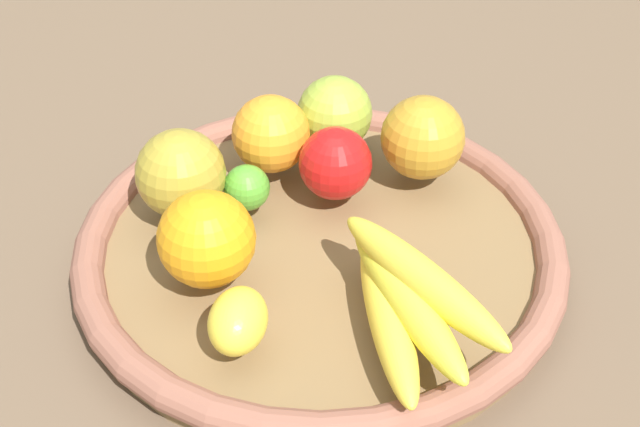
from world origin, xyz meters
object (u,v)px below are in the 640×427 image
apple_3 (423,138)px  orange_0 (206,239)px  lemon_0 (238,321)px  lime_0 (247,188)px  apple_0 (335,113)px  apple_1 (181,174)px  orange_1 (271,134)px  banana_bunch (406,298)px  apple_2 (335,163)px

apple_3 → orange_0: size_ratio=0.98×
apple_3 → lemon_0: size_ratio=1.31×
lime_0 → lemon_0: (0.09, -0.14, 0.00)m
lemon_0 → apple_0: bearing=107.7°
apple_1 → orange_0: bearing=-36.8°
orange_1 → lime_0: 0.07m
apple_1 → lime_0: 0.06m
apple_1 → lime_0: apple_1 is taller
orange_1 → orange_0: orange_0 is taller
orange_1 → apple_0: same height
orange_0 → lime_0: size_ratio=1.90×
orange_1 → orange_0: (0.05, -0.15, 0.00)m
apple_1 → orange_0: size_ratio=1.00×
orange_1 → banana_bunch: 0.24m
apple_1 → lime_0: (0.04, 0.04, -0.02)m
orange_0 → apple_3: bearing=71.6°
apple_0 → orange_0: (0.02, -0.22, 0.00)m
apple_3 → banana_bunch: 0.20m
banana_bunch → lemon_0: bearing=-138.9°
orange_1 → apple_2: (0.07, -0.00, -0.00)m
apple_1 → apple_2: (0.10, 0.10, -0.01)m
lime_0 → lemon_0: size_ratio=0.70×
apple_0 → lime_0: (-0.01, -0.13, -0.02)m
apple_3 → apple_0: size_ratio=1.07×
banana_bunch → apple_2: (-0.14, 0.11, 0.00)m
lemon_0 → apple_2: bearing=101.6°
apple_1 → lemon_0: (0.14, -0.10, -0.02)m
orange_1 → lemon_0: orange_1 is taller
apple_0 → apple_2: (0.04, -0.07, -0.00)m
orange_0 → lemon_0: size_ratio=1.33×
orange_0 → apple_2: (0.02, 0.15, -0.01)m
apple_1 → banana_bunch: 0.24m
apple_1 → orange_1: 0.10m
orange_1 → apple_2: bearing=-1.6°
banana_bunch → lime_0: banana_bunch is taller
lemon_0 → apple_3: bearing=88.0°
apple_1 → lemon_0: size_ratio=1.33×
apple_1 → apple_0: bearing=70.7°
orange_1 → apple_1: bearing=-105.0°
banana_bunch → orange_0: orange_0 is taller
apple_0 → lime_0: size_ratio=1.75×
apple_2 → lemon_0: apple_2 is taller
apple_3 → apple_0: (-0.09, -0.01, -0.00)m
apple_0 → banana_bunch: size_ratio=0.41×
orange_0 → orange_1: bearing=107.5°
apple_3 → orange_1: 0.14m
apple_3 → apple_2: apple_3 is taller
orange_0 → lime_0: orange_0 is taller
orange_1 → banana_bunch: size_ratio=0.41×
orange_1 → lemon_0: 0.23m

